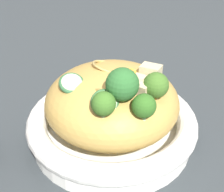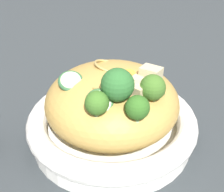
{
  "view_description": "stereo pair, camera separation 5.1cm",
  "coord_description": "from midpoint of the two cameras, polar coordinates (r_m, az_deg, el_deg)",
  "views": [
    {
      "loc": [
        0.41,
        0.24,
        0.39
      ],
      "look_at": [
        0.0,
        0.0,
        0.09
      ],
      "focal_mm": 53.34,
      "sensor_mm": 36.0,
      "label": 1
    },
    {
      "loc": [
        0.39,
        0.28,
        0.39
      ],
      "look_at": [
        0.0,
        0.0,
        0.09
      ],
      "focal_mm": 53.34,
      "sensor_mm": 36.0,
      "label": 2
    }
  ],
  "objects": [
    {
      "name": "broccoli_florets",
      "position": [
        0.48,
        0.18,
        0.62
      ],
      "size": [
        0.12,
        0.09,
        0.07
      ],
      "color": "#8CB675",
      "rests_on": "serving_bowl"
    },
    {
      "name": "chicken_chunks",
      "position": [
        0.52,
        2.77,
        2.52
      ],
      "size": [
        0.08,
        0.04,
        0.03
      ],
      "color": "#C9BC8D",
      "rests_on": "serving_bowl"
    },
    {
      "name": "serving_bowl",
      "position": [
        0.6,
        -2.48,
        -5.21
      ],
      "size": [
        0.3,
        0.3,
        0.06
      ],
      "color": "white",
      "rests_on": "ground_plane"
    },
    {
      "name": "zucchini_slices",
      "position": [
        0.51,
        -3.81,
        0.79
      ],
      "size": [
        0.13,
        0.17,
        0.04
      ],
      "color": "beige",
      "rests_on": "serving_bowl"
    },
    {
      "name": "noodle_heap",
      "position": [
        0.57,
        -2.6,
        -1.06
      ],
      "size": [
        0.23,
        0.23,
        0.12
      ],
      "color": "#B59145",
      "rests_on": "serving_bowl"
    },
    {
      "name": "carrot_coins",
      "position": [
        0.51,
        0.25,
        2.0
      ],
      "size": [
        0.08,
        0.08,
        0.03
      ],
      "color": "orange",
      "rests_on": "serving_bowl"
    },
    {
      "name": "ground_plane",
      "position": [
        0.62,
        -2.41,
        -7.49
      ],
      "size": [
        3.0,
        3.0,
        0.0
      ],
      "primitive_type": "plane",
      "color": "#2E3537"
    }
  ]
}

